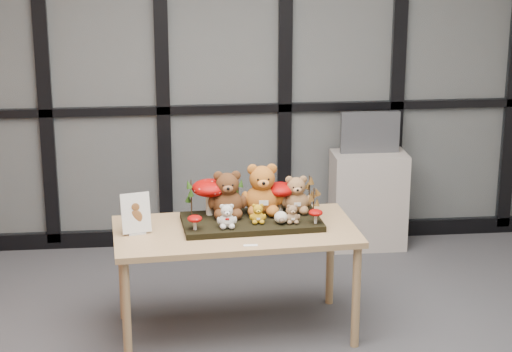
{
  "coord_description": "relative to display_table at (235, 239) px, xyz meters",
  "views": [
    {
      "loc": [
        -0.45,
        -4.22,
        2.57
      ],
      "look_at": [
        0.07,
        0.88,
        1.01
      ],
      "focal_mm": 65.0,
      "sensor_mm": 36.0,
      "label": 1
    }
  ],
  "objects": [
    {
      "name": "sprig_green_centre",
      "position": [
        0.04,
        0.22,
        0.2
      ],
      "size": [
        0.05,
        0.05,
        0.2
      ],
      "primitive_type": null,
      "color": "#0E360C",
      "rests_on": "diorama_tray"
    },
    {
      "name": "bear_brown_medium",
      "position": [
        -0.04,
        0.14,
        0.26
      ],
      "size": [
        0.25,
        0.23,
        0.31
      ],
      "primitive_type": null,
      "rotation": [
        0.0,
        0.0,
        0.07
      ],
      "color": "#4F2D16",
      "rests_on": "diorama_tray"
    },
    {
      "name": "sprig_dry_mid_right",
      "position": [
        0.48,
        0.07,
        0.19
      ],
      "size": [
        0.05,
        0.05,
        0.18
      ],
      "primitive_type": null,
      "color": "brown",
      "rests_on": "diorama_tray"
    },
    {
      "name": "bear_beige_small",
      "position": [
        0.34,
        -0.03,
        0.17
      ],
      "size": [
        0.1,
        0.09,
        0.12
      ],
      "primitive_type": null,
      "rotation": [
        0.0,
        0.0,
        0.07
      ],
      "color": "olive",
      "rests_on": "diorama_tray"
    },
    {
      "name": "mushroom_front_right",
      "position": [
        0.47,
        -0.05,
        0.15
      ],
      "size": [
        0.08,
        0.08,
        0.09
      ],
      "primitive_type": null,
      "color": "#900604",
      "rests_on": "diorama_tray"
    },
    {
      "name": "monitor",
      "position": [
        1.11,
        1.36,
        0.28
      ],
      "size": [
        0.44,
        0.05,
        0.31
      ],
      "color": "#4B4D53",
      "rests_on": "cabinet"
    },
    {
      "name": "sprig_green_mid_left",
      "position": [
        -0.12,
        0.2,
        0.21
      ],
      "size": [
        0.05,
        0.05,
        0.21
      ],
      "primitive_type": null,
      "color": "#0E360C",
      "rests_on": "diorama_tray"
    },
    {
      "name": "mushroom_back_left",
      "position": [
        -0.14,
        0.17,
        0.22
      ],
      "size": [
        0.22,
        0.22,
        0.24
      ],
      "primitive_type": null,
      "color": "#900604",
      "rests_on": "diorama_tray"
    },
    {
      "name": "mushroom_front_left",
      "position": [
        -0.24,
        -0.09,
        0.15
      ],
      "size": [
        0.09,
        0.09,
        0.1
      ],
      "primitive_type": null,
      "color": "#900604",
      "rests_on": "diorama_tray"
    },
    {
      "name": "glass_partition",
      "position": [
        0.05,
        1.55,
        0.81
      ],
      "size": [
        4.9,
        0.06,
        2.78
      ],
      "color": "#2D383F",
      "rests_on": "floor"
    },
    {
      "name": "sprig_dry_far_right",
      "position": [
        0.47,
        0.18,
        0.22
      ],
      "size": [
        0.05,
        0.05,
        0.23
      ],
      "primitive_type": null,
      "color": "brown",
      "rests_on": "diorama_tray"
    },
    {
      "name": "room_shell",
      "position": [
        0.05,
        -0.92,
        1.08
      ],
      "size": [
        5.0,
        5.0,
        5.0
      ],
      "color": "#A8A79F",
      "rests_on": "floor"
    },
    {
      "name": "label_card",
      "position": [
        0.06,
        -0.28,
        0.07
      ],
      "size": [
        0.08,
        0.03,
        0.0
      ],
      "primitive_type": "cube",
      "color": "white",
      "rests_on": "display_table"
    },
    {
      "name": "cabinet",
      "position": [
        1.11,
        1.35,
        -0.24
      ],
      "size": [
        0.55,
        0.32,
        0.73
      ],
      "primitive_type": "cube",
      "color": "#B4A9A0",
      "rests_on": "floor"
    },
    {
      "name": "mushroom_back_right",
      "position": [
        0.29,
        0.19,
        0.2
      ],
      "size": [
        0.18,
        0.18,
        0.2
      ],
      "primitive_type": null,
      "color": "#900604",
      "rests_on": "diorama_tray"
    },
    {
      "name": "plush_cream_hedgehog",
      "position": [
        0.27,
        -0.03,
        0.14
      ],
      "size": [
        0.06,
        0.06,
        0.08
      ],
      "primitive_type": null,
      "rotation": [
        0.0,
        0.0,
        0.07
      ],
      "color": "beige",
      "rests_on": "diorama_tray"
    },
    {
      "name": "bear_white_bow",
      "position": [
        -0.05,
        -0.07,
        0.18
      ],
      "size": [
        0.13,
        0.12,
        0.16
      ],
      "primitive_type": null,
      "rotation": [
        0.0,
        0.0,
        0.07
      ],
      "color": "silver",
      "rests_on": "diorama_tray"
    },
    {
      "name": "bear_small_yellow",
      "position": [
        0.13,
        -0.01,
        0.17
      ],
      "size": [
        0.11,
        0.1,
        0.13
      ],
      "primitive_type": null,
      "rotation": [
        0.0,
        0.0,
        0.07
      ],
      "color": "#C68E14",
      "rests_on": "diorama_tray"
    },
    {
      "name": "sign_holder",
      "position": [
        -0.58,
        -0.02,
        0.18
      ],
      "size": [
        0.18,
        0.09,
        0.24
      ],
      "rotation": [
        0.0,
        0.0,
        0.24
      ],
      "color": "silver",
      "rests_on": "display_table"
    },
    {
      "name": "bear_tan_back",
      "position": [
        0.39,
        0.17,
        0.23
      ],
      "size": [
        0.2,
        0.19,
        0.25
      ],
      "primitive_type": null,
      "rotation": [
        0.0,
        0.0,
        0.07
      ],
      "color": "olive",
      "rests_on": "diorama_tray"
    },
    {
      "name": "diorama_tray",
      "position": [
        0.1,
        0.06,
        0.09
      ],
      "size": [
        0.85,
        0.47,
        0.04
      ],
      "primitive_type": "cube",
      "rotation": [
        0.0,
        0.0,
        0.07
      ],
      "color": "black",
      "rests_on": "display_table"
    },
    {
      "name": "sprig_green_far_left",
      "position": [
        -0.25,
        0.14,
        0.22
      ],
      "size": [
        0.05,
        0.05,
        0.23
      ],
      "primitive_type": null,
      "color": "#0E360C",
      "rests_on": "diorama_tray"
    },
    {
      "name": "display_table",
      "position": [
        0.0,
        0.0,
        0.0
      ],
      "size": [
        1.48,
        0.81,
        0.67
      ],
      "rotation": [
        0.0,
        0.0,
        0.07
      ],
      "color": "#A17D57",
      "rests_on": "floor"
    },
    {
      "name": "bear_pooh_yellow",
      "position": [
        0.18,
        0.17,
        0.27
      ],
      "size": [
        0.28,
        0.25,
        0.34
      ],
      "primitive_type": null,
      "rotation": [
        0.0,
        0.0,
        0.07
      ],
      "color": "#AF601E",
      "rests_on": "diorama_tray"
    }
  ]
}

